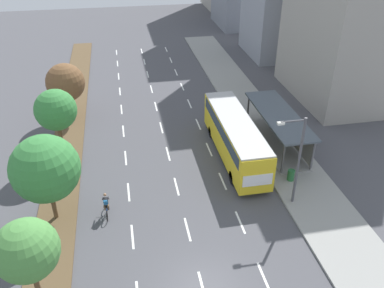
# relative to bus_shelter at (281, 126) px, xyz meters

# --- Properties ---
(median_strip) EXTENTS (2.60, 52.00, 0.12)m
(median_strip) POSITION_rel_bus_shelter_xyz_m (-17.83, 6.57, -1.81)
(median_strip) COLOR brown
(median_strip) RESTS_ON ground
(sidewalk_right) EXTENTS (4.50, 52.00, 0.15)m
(sidewalk_right) POSITION_rel_bus_shelter_xyz_m (-0.28, 6.57, -1.79)
(sidewalk_right) COLOR gray
(sidewalk_right) RESTS_ON ground
(lane_divider_left) EXTENTS (0.14, 47.74, 0.01)m
(lane_divider_left) POSITION_rel_bus_shelter_xyz_m (-13.03, 4.95, -1.86)
(lane_divider_left) COLOR white
(lane_divider_left) RESTS_ON ground
(lane_divider_center) EXTENTS (0.14, 47.74, 0.01)m
(lane_divider_center) POSITION_rel_bus_shelter_xyz_m (-9.53, 4.95, -1.86)
(lane_divider_center) COLOR white
(lane_divider_center) RESTS_ON ground
(lane_divider_right) EXTENTS (0.14, 47.74, 0.01)m
(lane_divider_right) POSITION_rel_bus_shelter_xyz_m (-6.03, 4.95, -1.86)
(lane_divider_right) COLOR white
(lane_divider_right) RESTS_ON ground
(bus_shelter) EXTENTS (2.90, 9.42, 2.86)m
(bus_shelter) POSITION_rel_bus_shelter_xyz_m (0.00, 0.00, 0.00)
(bus_shelter) COLOR gray
(bus_shelter) RESTS_ON sidewalk_right
(bus) EXTENTS (2.54, 11.29, 3.37)m
(bus) POSITION_rel_bus_shelter_xyz_m (-4.28, -1.03, 0.20)
(bus) COLOR yellow
(bus) RESTS_ON ground
(cyclist) EXTENTS (0.46, 1.82, 1.71)m
(cyclist) POSITION_rel_bus_shelter_xyz_m (-14.54, -6.36, -1.08)
(cyclist) COLOR black
(cyclist) RESTS_ON ground
(median_tree_nearest) EXTENTS (3.01, 3.01, 5.72)m
(median_tree_nearest) POSITION_rel_bus_shelter_xyz_m (-17.74, -13.22, 2.45)
(median_tree_nearest) COLOR brown
(median_tree_nearest) RESTS_ON median_strip
(median_tree_second) EXTENTS (4.27, 4.27, 5.99)m
(median_tree_second) POSITION_rel_bus_shelter_xyz_m (-17.84, -6.08, 2.10)
(median_tree_second) COLOR brown
(median_tree_second) RESTS_ON median_strip
(median_tree_third) EXTENTS (3.18, 3.18, 5.96)m
(median_tree_third) POSITION_rel_bus_shelter_xyz_m (-17.85, 1.06, 2.61)
(median_tree_third) COLOR brown
(median_tree_third) RESTS_ON median_strip
(median_tree_fourth) EXTENTS (3.52, 3.52, 5.44)m
(median_tree_fourth) POSITION_rel_bus_shelter_xyz_m (-17.81, 8.20, 1.92)
(median_tree_fourth) COLOR brown
(median_tree_fourth) RESTS_ON median_strip
(streetlight) EXTENTS (1.91, 0.24, 6.50)m
(streetlight) POSITION_rel_bus_shelter_xyz_m (-2.11, -7.51, 2.02)
(streetlight) COLOR #4C4C51
(streetlight) RESTS_ON sidewalk_right
(trash_bin) EXTENTS (0.52, 0.52, 0.85)m
(trash_bin) POSITION_rel_bus_shelter_xyz_m (-1.08, -5.14, -1.29)
(trash_bin) COLOR #286B38
(trash_bin) RESTS_ON sidewalk_right
(building_near_right) EXTENTS (7.89, 12.78, 17.81)m
(building_near_right) POSITION_rel_bus_shelter_xyz_m (9.33, 8.74, 7.04)
(building_near_right) COLOR #A39E93
(building_near_right) RESTS_ON ground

